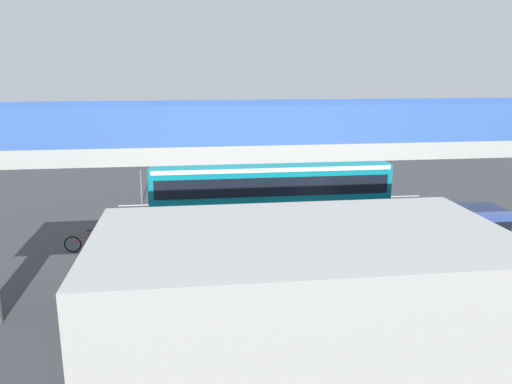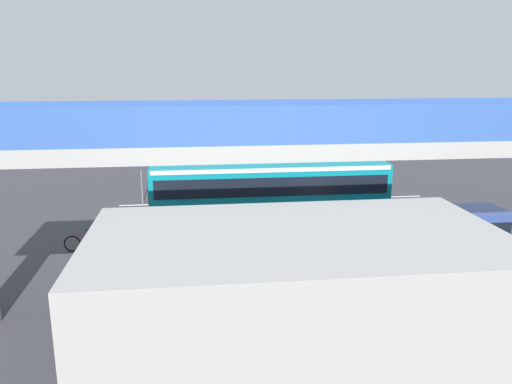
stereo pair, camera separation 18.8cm
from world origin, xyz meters
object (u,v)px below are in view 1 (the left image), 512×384
city_bus (269,188)px  parked_van (446,230)px  bicycle_red (85,243)px  bicycle_blue (113,252)px  traffic_sign (140,172)px

city_bus → parked_van: size_ratio=2.40×
bicycle_red → bicycle_blue: size_ratio=1.00×
parked_van → bicycle_blue: 13.61m
city_bus → parked_van: (-6.47, 5.37, -0.70)m
traffic_sign → city_bus: bearing=143.9°
bicycle_red → traffic_sign: (-1.69, -7.64, 1.52)m
bicycle_blue → traffic_sign: bearing=-92.4°
parked_van → traffic_sign: (13.14, -10.23, 0.71)m
bicycle_red → parked_van: bearing=170.1°
bicycle_red → traffic_sign: 7.97m
parked_van → traffic_sign: 16.67m
city_bus → parked_van: 8.44m
city_bus → traffic_sign: (6.67, -4.86, 0.01)m
bicycle_blue → traffic_sign: traffic_sign is taller
city_bus → parked_van: city_bus is taller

